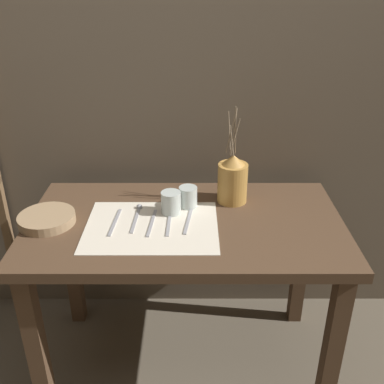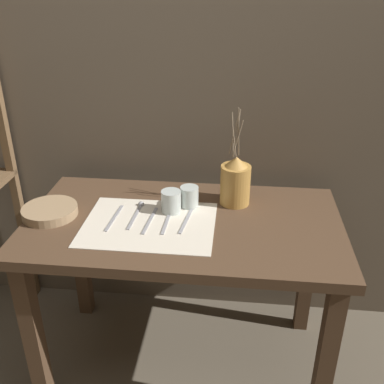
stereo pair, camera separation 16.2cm
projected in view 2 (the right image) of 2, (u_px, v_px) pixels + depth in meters
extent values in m
plane|color=brown|center=(185.00, 358.00, 2.00)|extent=(12.00, 12.00, 0.00)
cube|color=brown|center=(195.00, 65.00, 1.85)|extent=(7.00, 0.06, 2.40)
cube|color=#4C3523|center=(183.00, 225.00, 1.69)|extent=(1.18, 0.65, 0.04)
cube|color=#4C3523|center=(33.00, 336.00, 1.67)|extent=(0.06, 0.06, 0.67)
cube|color=#4C3523|center=(326.00, 360.00, 1.56)|extent=(0.06, 0.06, 0.67)
cube|color=#4C3523|center=(80.00, 254.00, 2.14)|extent=(0.06, 0.06, 0.67)
cube|color=#4C3523|center=(307.00, 269.00, 2.04)|extent=(0.06, 0.06, 0.67)
cube|color=brown|center=(15.00, 184.00, 2.12)|extent=(0.04, 0.04, 1.28)
cube|color=beige|center=(149.00, 224.00, 1.65)|extent=(0.48, 0.37, 0.00)
cylinder|color=#B7843D|center=(235.00, 185.00, 1.77)|extent=(0.12, 0.12, 0.16)
cone|color=#B7843D|center=(236.00, 162.00, 1.72)|extent=(0.09, 0.09, 0.04)
cylinder|color=#847056|center=(237.00, 134.00, 1.67)|extent=(0.02, 0.02, 0.18)
cylinder|color=#847056|center=(234.00, 134.00, 1.68)|extent=(0.04, 0.03, 0.17)
cylinder|color=#847056|center=(239.00, 132.00, 1.67)|extent=(0.01, 0.03, 0.19)
cylinder|color=#847056|center=(233.00, 135.00, 1.69)|extent=(0.01, 0.04, 0.16)
cylinder|color=#847056|center=(234.00, 143.00, 1.67)|extent=(0.02, 0.01, 0.12)
cylinder|color=#847056|center=(238.00, 139.00, 1.68)|extent=(0.04, 0.01, 0.14)
cylinder|color=#9E7F5B|center=(50.00, 211.00, 1.71)|extent=(0.21, 0.21, 0.04)
cylinder|color=#B7C1BC|center=(171.00, 201.00, 1.72)|extent=(0.08, 0.08, 0.09)
cylinder|color=#B7C1BC|center=(189.00, 197.00, 1.76)|extent=(0.07, 0.07, 0.08)
cube|color=#939399|center=(114.00, 218.00, 1.69)|extent=(0.02, 0.19, 0.00)
cube|color=#939399|center=(135.00, 217.00, 1.69)|extent=(0.02, 0.19, 0.00)
sphere|color=#939399|center=(141.00, 204.00, 1.78)|extent=(0.02, 0.02, 0.02)
cube|color=#939399|center=(150.00, 220.00, 1.67)|extent=(0.03, 0.19, 0.00)
cube|color=#939399|center=(167.00, 221.00, 1.67)|extent=(0.02, 0.19, 0.00)
cube|color=#939399|center=(186.00, 220.00, 1.67)|extent=(0.04, 0.19, 0.00)
sphere|color=#939399|center=(192.00, 207.00, 1.75)|extent=(0.02, 0.02, 0.02)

